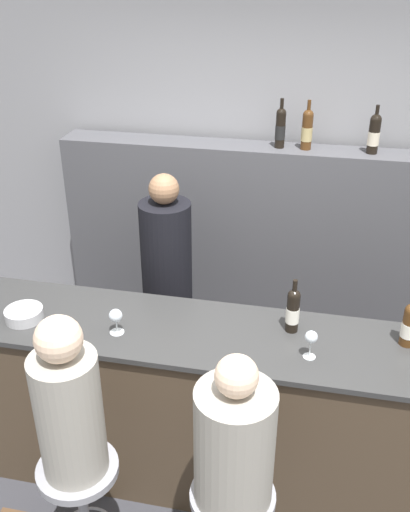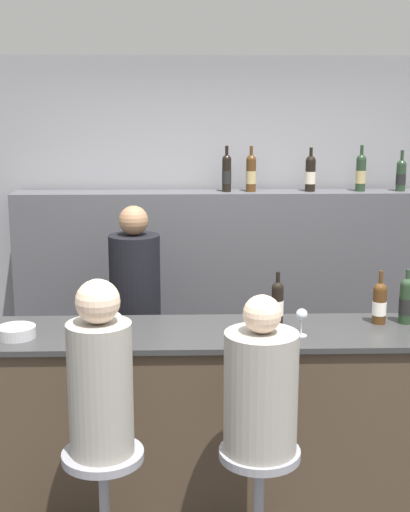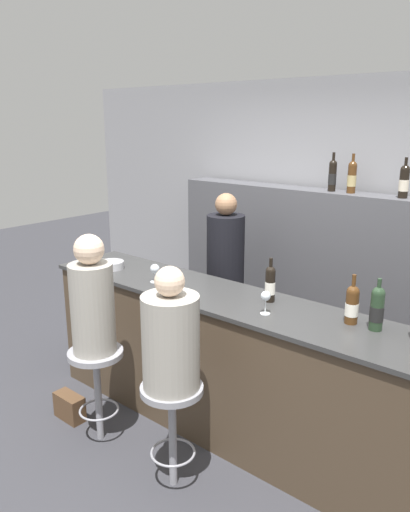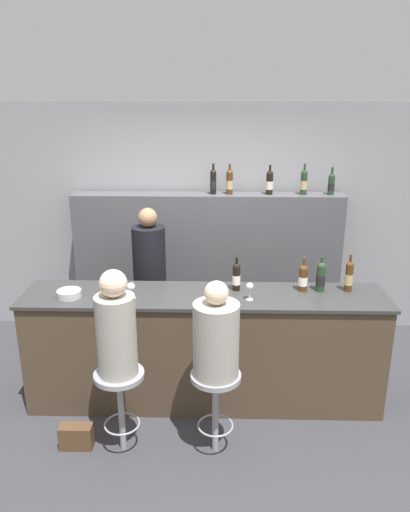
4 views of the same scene
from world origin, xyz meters
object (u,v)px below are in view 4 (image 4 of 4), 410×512
at_px(wine_glass_1, 250,287).
at_px(guest_seated_left, 116,329).
at_px(wine_bottle_backbar_0, 213,181).
at_px(metal_bowl, 69,294).
at_px(wine_bottle_counter_0, 236,276).
at_px(wine_bottle_backbar_2, 270,182).
at_px(bar_stool_left, 120,389).
at_px(wine_bottle_counter_3, 349,276).
at_px(wine_glass_0, 131,288).
at_px(wine_bottle_backbar_4, 331,184).
at_px(bar_stool_right, 216,391).
at_px(wine_bottle_backbar_3, 304,182).
at_px(wine_bottle_counter_2, 321,276).
at_px(wine_bottle_backbar_1, 230,182).
at_px(bartender, 151,293).
at_px(wine_bottle_counter_1, 303,278).
at_px(guest_seated_right, 216,337).
at_px(handbag, 76,436).

bearing_deg(wine_glass_1, guest_seated_left, -150.51).
distance_m(wine_bottle_backbar_0, metal_bowl, 2.01).
bearing_deg(wine_bottle_counter_0, wine_bottle_backbar_2, 72.93).
bearing_deg(bar_stool_left, wine_bottle_backbar_2, 57.60).
xyz_separation_m(wine_bottle_backbar_2, metal_bowl, (-1.80, -1.45, -0.69)).
height_order(wine_bottle_counter_3, wine_bottle_backbar_2, wine_bottle_backbar_2).
distance_m(wine_glass_0, wine_glass_1, 0.99).
distance_m(wine_bottle_backbar_4, bar_stool_right, 2.66).
height_order(wine_bottle_backbar_3, wine_glass_0, wine_bottle_backbar_3).
xyz_separation_m(wine_bottle_counter_2, wine_bottle_backbar_1, (-0.77, 1.26, 0.59)).
distance_m(wine_bottle_counter_3, bartender, 1.95).
relative_size(wine_bottle_counter_3, bartender, 0.20).
bearing_deg(wine_bottle_backbar_0, wine_bottle_backbar_2, -0.00).
distance_m(wine_bottle_counter_1, bar_stool_right, 1.25).
height_order(bar_stool_right, guest_seated_right, guest_seated_right).
distance_m(guest_seated_right, bartender, 1.54).
bearing_deg(wine_bottle_counter_1, wine_bottle_backbar_0, 122.33).
height_order(wine_bottle_counter_3, bartender, bartender).
bearing_deg(wine_bottle_counter_1, wine_glass_0, -171.88).
bearing_deg(bartender, handbag, -107.74).
bearing_deg(bartender, guest_seated_right, -64.05).
bearing_deg(guest_seated_left, wine_bottle_backbar_2, 57.60).
bearing_deg(wine_bottle_counter_3, wine_bottle_counter_1, -180.00).
bearing_deg(guest_seated_left, guest_seated_right, 0.00).
height_order(wine_bottle_counter_1, wine_bottle_backbar_1, wine_bottle_backbar_1).
bearing_deg(wine_glass_1, guest_seated_right, -115.82).
relative_size(wine_bottle_counter_1, bar_stool_left, 0.44).
bearing_deg(guest_seated_right, wine_bottle_backbar_2, 74.66).
height_order(bar_stool_right, bartender, bartender).
distance_m(wine_bottle_backbar_2, metal_bowl, 2.41).
relative_size(wine_bottle_counter_2, bar_stool_left, 0.45).
xyz_separation_m(wine_bottle_counter_1, wine_bottle_backbar_1, (-0.62, 1.26, 0.61)).
distance_m(wine_bottle_counter_1, bar_stool_left, 1.79).
bearing_deg(bar_stool_right, wine_bottle_counter_0, 77.50).
xyz_separation_m(wine_bottle_counter_0, metal_bowl, (-1.42, -0.19, -0.10)).
xyz_separation_m(wine_bottle_counter_2, wine_bottle_backbar_2, (-0.34, 1.26, 0.59)).
relative_size(wine_bottle_counter_1, guest_seated_left, 0.37).
distance_m(wine_bottle_backbar_4, handbag, 3.50).
height_order(wine_bottle_counter_2, bar_stool_left, wine_bottle_counter_2).
height_order(wine_bottle_counter_3, wine_bottle_backbar_1, wine_bottle_backbar_1).
relative_size(wine_bottle_backbar_4, guest_seated_left, 0.35).
relative_size(wine_bottle_backbar_1, metal_bowl, 1.59).
relative_size(wine_bottle_backbar_3, guest_seated_left, 0.40).
height_order(wine_bottle_counter_2, wine_bottle_counter_3, wine_bottle_counter_3).
bearing_deg(wine_bottle_counter_3, wine_bottle_backbar_3, 100.00).
bearing_deg(guest_seated_right, handbag, -180.00).
distance_m(wine_bottle_counter_2, wine_glass_0, 1.63).
height_order(wine_bottle_backbar_1, wine_glass_1, wine_bottle_backbar_1).
xyz_separation_m(wine_bottle_counter_2, bar_stool_right, (-0.90, -0.78, -0.64)).
bearing_deg(wine_bottle_counter_0, wine_bottle_backbar_3, 59.16).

